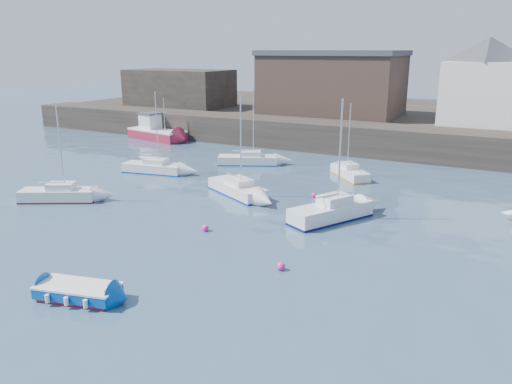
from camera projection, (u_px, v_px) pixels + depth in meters
The scene contains 17 objects.
water at pixel (133, 287), 22.79m from camera, with size 220.00×220.00×0.00m, color #2D4760.
quay_wall at pixel (359, 139), 52.12m from camera, with size 90.00×5.00×3.00m, color #28231E.
land_strip at pixel (398, 119), 67.44m from camera, with size 90.00×32.00×2.80m, color #28231E.
bldg_east_d at pixel (485, 81), 51.08m from camera, with size 11.14×11.14×8.95m.
warehouse at pixel (332, 83), 60.21m from camera, with size 16.40×10.40×7.60m.
bldg_west at pixel (179, 88), 69.62m from camera, with size 14.00×8.00×5.00m.
blue_dinghy at pixel (78, 291), 21.58m from camera, with size 3.87×2.36×0.69m.
fishing_boat at pixel (156, 131), 60.16m from camera, with size 8.03×4.21×5.06m.
sailboat_a at pixel (59, 194), 35.68m from camera, with size 5.44×4.05×6.88m.
sailboat_b at pixel (237, 189), 37.19m from camera, with size 5.93×4.34×7.39m.
sailboat_c at pixel (331, 211), 31.61m from camera, with size 4.36×5.98×7.62m.
sailboat_e at pixel (154, 168), 43.89m from camera, with size 5.73×2.73×7.08m.
sailboat_f at pixel (350, 172), 42.33m from camera, with size 4.37×4.52×6.20m.
sailboat_h at pixel (248, 160), 47.06m from camera, with size 5.77×3.99×7.14m.
buoy_near at pixel (205, 231), 29.85m from camera, with size 0.42×0.42×0.42m, color #FD249D.
buoy_mid at pixel (281, 270), 24.57m from camera, with size 0.43×0.43×0.43m, color #FD249D.
buoy_far at pixel (314, 197), 36.67m from camera, with size 0.36×0.36×0.36m, color #FD249D.
Camera 1 is at (14.66, -15.68, 10.45)m, focal length 35.00 mm.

